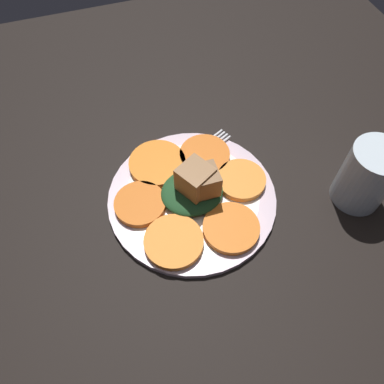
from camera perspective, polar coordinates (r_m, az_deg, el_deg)
table_slab at (r=61.29cm, az=-0.00°, el=-1.59°), size 120.00×120.00×2.00cm
plate at (r=60.00cm, az=-0.00°, el=-0.83°), size 26.81×26.81×1.05cm
carrot_slice_0 at (r=62.87cm, az=-5.30°, el=4.37°), size 9.50×9.50×1.02cm
carrot_slice_1 at (r=58.64cm, az=-7.92°, el=-1.79°), size 8.07×8.07×1.02cm
carrot_slice_2 at (r=55.04cm, az=-2.80°, el=-7.55°), size 8.78×8.78×1.02cm
carrot_slice_3 at (r=56.29cm, az=5.98°, el=-5.47°), size 8.55×8.55×1.02cm
carrot_slice_4 at (r=60.95cm, az=7.64°, el=1.60°), size 7.93×7.93×1.02cm
carrot_slice_5 at (r=63.77cm, az=1.94°, el=5.68°), size 8.51×8.51×1.02cm
center_pile at (r=57.33cm, az=0.50°, el=1.05°), size 9.84×8.86×6.60cm
fork at (r=63.22cm, az=-0.45°, el=4.65°), size 18.15×9.86×0.40cm
water_glass at (r=62.19cm, az=25.11°, el=2.21°), size 7.90×7.90×10.85cm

